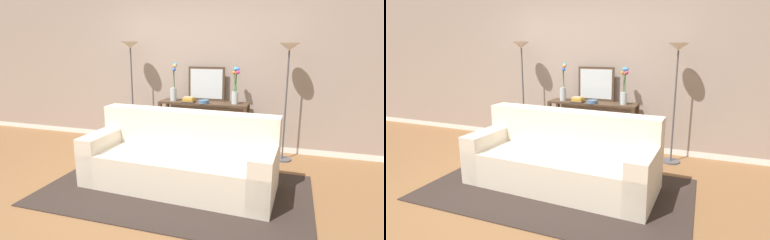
{
  "view_description": "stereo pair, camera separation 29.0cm",
  "coord_description": "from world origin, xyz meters",
  "views": [
    {
      "loc": [
        1.65,
        -3.09,
        1.66
      ],
      "look_at": [
        0.37,
        0.94,
        0.66
      ],
      "focal_mm": 29.58,
      "sensor_mm": 36.0,
      "label": 1
    },
    {
      "loc": [
        1.93,
        -2.99,
        1.66
      ],
      "look_at": [
        0.37,
        0.94,
        0.66
      ],
      "focal_mm": 29.58,
      "sensor_mm": 36.0,
      "label": 2
    }
  ],
  "objects": [
    {
      "name": "back_wall",
      "position": [
        0.0,
        1.98,
        1.41
      ],
      "size": [
        12.0,
        0.15,
        2.82
      ],
      "color": "white",
      "rests_on": "ground"
    },
    {
      "name": "wall_mirror",
      "position": [
        0.33,
        1.81,
        1.06
      ],
      "size": [
        0.6,
        0.02,
        0.54
      ],
      "color": "#473323",
      "rests_on": "console_table"
    },
    {
      "name": "floor_lamp_right",
      "position": [
        1.58,
        1.57,
        1.34
      ],
      "size": [
        0.28,
        0.28,
        1.7
      ],
      "color": "#4C4C51",
      "rests_on": "ground"
    },
    {
      "name": "area_rug",
      "position": [
        0.42,
        0.12,
        0.01
      ],
      "size": [
        3.06,
        1.76,
        0.01
      ],
      "color": "#332823",
      "rests_on": "ground"
    },
    {
      "name": "couch",
      "position": [
        0.43,
        0.28,
        0.31
      ],
      "size": [
        2.3,
        0.98,
        0.88
      ],
      "color": "beige",
      "rests_on": "ground"
    },
    {
      "name": "ground_plane",
      "position": [
        0.0,
        0.0,
        -0.01
      ],
      "size": [
        16.0,
        16.0,
        0.02
      ],
      "primitive_type": "cube",
      "color": "brown"
    },
    {
      "name": "vase_tall_flowers",
      "position": [
        -0.16,
        1.63,
        1.0
      ],
      "size": [
        0.12,
        0.1,
        0.6
      ],
      "color": "silver",
      "rests_on": "console_table"
    },
    {
      "name": "fruit_bowl",
      "position": [
        0.36,
        1.54,
        0.82
      ],
      "size": [
        0.16,
        0.16,
        0.05
      ],
      "color": "#4C7093",
      "rests_on": "console_table"
    },
    {
      "name": "console_table",
      "position": [
        0.33,
        1.66,
        0.55
      ],
      "size": [
        1.41,
        0.37,
        0.79
      ],
      "color": "#473323",
      "rests_on": "ground"
    },
    {
      "name": "book_row_under_console",
      "position": [
        -0.07,
        1.66,
        0.06
      ],
      "size": [
        0.35,
        0.18,
        0.13
      ],
      "color": "#B77F33",
      "rests_on": "ground"
    },
    {
      "name": "book_stack",
      "position": [
        0.11,
        1.57,
        0.83
      ],
      "size": [
        0.2,
        0.17,
        0.08
      ],
      "color": "#2D2D33",
      "rests_on": "console_table"
    },
    {
      "name": "floor_lamp_left",
      "position": [
        -0.88,
        1.57,
        1.36
      ],
      "size": [
        0.28,
        0.28,
        1.72
      ],
      "color": "#4C4C51",
      "rests_on": "ground"
    },
    {
      "name": "vase_short_flowers",
      "position": [
        0.83,
        1.65,
        1.02
      ],
      "size": [
        0.11,
        0.12,
        0.56
      ],
      "color": "silver",
      "rests_on": "console_table"
    }
  ]
}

